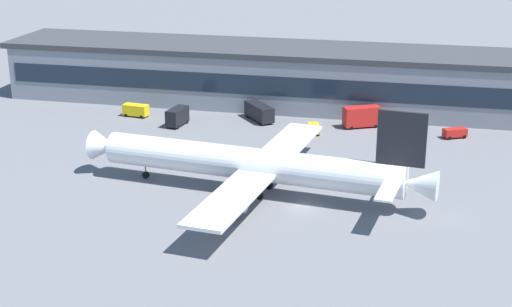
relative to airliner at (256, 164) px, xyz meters
name	(u,v)px	position (x,y,z in m)	size (l,w,h in m)	color
ground_plane	(303,207)	(8.11, -3.98, -4.67)	(600.00, 600.00, 0.00)	slate
terminal_building	(349,79)	(8.11, 53.04, 1.67)	(152.44, 20.29, 12.63)	gray
airliner	(256,164)	(0.00, 0.00, 0.00)	(55.90, 48.13, 15.12)	white
baggage_tug	(314,128)	(3.84, 32.55, -3.58)	(2.76, 3.95, 1.85)	yellow
stair_truck	(178,116)	(-23.43, 31.78, -2.69)	(3.22, 6.28, 3.55)	black
follow_me_car	(455,132)	(30.35, 35.92, -3.58)	(4.78, 3.74, 1.85)	red
fuel_truck	(259,111)	(-8.52, 39.10, -2.79)	(7.48, 8.28, 3.35)	black
crew_van	(135,110)	(-34.06, 35.92, -3.21)	(5.44, 2.85, 2.55)	yellow
catering_truck	(362,116)	(12.48, 38.96, -2.38)	(7.60, 5.59, 4.15)	red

